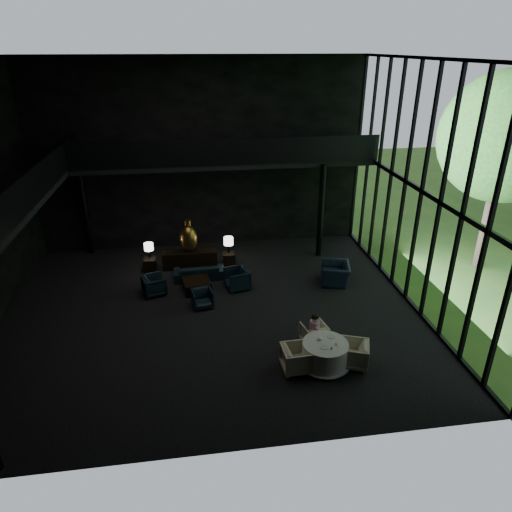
{
  "coord_description": "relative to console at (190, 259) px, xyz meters",
  "views": [
    {
      "loc": [
        -0.46,
        -13.44,
        8.33
      ],
      "look_at": [
        1.56,
        0.5,
        1.78
      ],
      "focal_mm": 32.0,
      "sensor_mm": 36.0,
      "label": 1
    }
  ],
  "objects": [
    {
      "name": "side_table_left",
      "position": [
        -1.6,
        -0.06,
        -0.09
      ],
      "size": [
        0.48,
        0.48,
        0.52
      ],
      "primitive_type": "cube",
      "color": "black",
      "rests_on": "floor"
    },
    {
      "name": "column_ne",
      "position": [
        5.52,
        0.4,
        1.65
      ],
      "size": [
        0.24,
        0.24,
        4.0
      ],
      "primitive_type": "cylinder",
      "color": "black",
      "rests_on": "floor"
    },
    {
      "name": "lounge_armchair_south",
      "position": [
        0.38,
        -3.19,
        -0.04
      ],
      "size": [
        0.71,
        0.68,
        0.63
      ],
      "primitive_type": "imported",
      "rotation": [
        0.0,
        0.0,
        0.19
      ],
      "color": "black",
      "rests_on": "floor"
    },
    {
      "name": "column_nw",
      "position": [
        -4.28,
        2.1,
        1.65
      ],
      "size": [
        0.24,
        0.24,
        4.0
      ],
      "primitive_type": "cylinder",
      "color": "black",
      "rests_on": "floor"
    },
    {
      "name": "lounge_armchair_west",
      "position": [
        -1.32,
        -2.04,
        0.05
      ],
      "size": [
        0.95,
        0.98,
        0.81
      ],
      "primitive_type": "imported",
      "rotation": [
        0.0,
        0.0,
        1.9
      ],
      "color": "black",
      "rests_on": "floor"
    },
    {
      "name": "table_lamp_left",
      "position": [
        -1.6,
        0.06,
        0.61
      ],
      "size": [
        0.37,
        0.37,
        0.62
      ],
      "color": "black",
      "rests_on": "side_table_left"
    },
    {
      "name": "saucer",
      "position": [
        3.99,
        -7.04,
        0.4
      ],
      "size": [
        0.18,
        0.18,
        0.01
      ],
      "primitive_type": "cylinder",
      "rotation": [
        0.0,
        0.0,
        0.18
      ],
      "color": "white",
      "rests_on": "dining_table"
    },
    {
      "name": "cream_pot",
      "position": [
        3.77,
        -7.2,
        0.43
      ],
      "size": [
        0.07,
        0.07,
        0.06
      ],
      "primitive_type": "cylinder",
      "rotation": [
        0.0,
        0.0,
        -0.32
      ],
      "color": "#99999E",
      "rests_on": "dining_table"
    },
    {
      "name": "dining_table",
      "position": [
        3.69,
        -6.92,
        -0.02
      ],
      "size": [
        1.47,
        1.47,
        0.75
      ],
      "color": "white",
      "rests_on": "floor"
    },
    {
      "name": "coffee_cup",
      "position": [
        3.97,
        -7.01,
        0.44
      ],
      "size": [
        0.09,
        0.09,
        0.06
      ],
      "primitive_type": "cylinder",
      "rotation": [
        0.0,
        0.0,
        -0.17
      ],
      "color": "white",
      "rests_on": "saucer"
    },
    {
      "name": "tree_near",
      "position": [
        11.72,
        -1.6,
        4.88
      ],
      "size": [
        4.8,
        4.8,
        7.65
      ],
      "color": "#382D23",
      "rests_on": "garden_ground"
    },
    {
      "name": "plate_a",
      "position": [
        3.59,
        -7.1,
        0.41
      ],
      "size": [
        0.32,
        0.32,
        0.02
      ],
      "primitive_type": "cylinder",
      "rotation": [
        0.0,
        0.0,
        -0.43
      ],
      "color": "white",
      "rests_on": "dining_table"
    },
    {
      "name": "bronze_urn",
      "position": [
        0.0,
        0.08,
        0.92
      ],
      "size": [
        0.71,
        0.71,
        1.33
      ],
      "color": "#B28143",
      "rests_on": "console"
    },
    {
      "name": "side_table_right",
      "position": [
        1.6,
        -0.02,
        -0.08
      ],
      "size": [
        0.49,
        0.49,
        0.54
      ],
      "primitive_type": "cube",
      "color": "black",
      "rests_on": "floor"
    },
    {
      "name": "curtain_wall",
      "position": [
        7.67,
        -3.6,
        3.65
      ],
      "size": [
        0.2,
        12.0,
        8.0
      ],
      "primitive_type": null,
      "color": "black",
      "rests_on": "ground"
    },
    {
      "name": "ceiling",
      "position": [
        0.72,
        -3.6,
        7.65
      ],
      "size": [
        14.0,
        12.0,
        0.02
      ],
      "primitive_type": "cube",
      "color": "black",
      "rests_on": "ground"
    },
    {
      "name": "railing_back",
      "position": [
        1.72,
        0.4,
        4.25
      ],
      "size": [
        12.0,
        0.06,
        1.0
      ],
      "primitive_type": "cube",
      "color": "black",
      "rests_on": "mezzanine_back"
    },
    {
      "name": "dining_chair_east",
      "position": [
        4.51,
        -7.01,
        0.07
      ],
      "size": [
        1.01,
        1.04,
        0.85
      ],
      "primitive_type": "imported",
      "rotation": [
        0.0,
        0.0,
        -1.93
      ],
      "color": "#A79E94",
      "rests_on": "floor"
    },
    {
      "name": "wall_front",
      "position": [
        0.72,
        -9.6,
        3.65
      ],
      "size": [
        14.0,
        0.04,
        8.0
      ],
      "primitive_type": "cube",
      "color": "black",
      "rests_on": "ground"
    },
    {
      "name": "mezzanine_left",
      "position": [
        -5.28,
        -3.6,
        3.65
      ],
      "size": [
        2.0,
        12.0,
        0.25
      ],
      "primitive_type": "cube",
      "color": "black",
      "rests_on": "wall_left"
    },
    {
      "name": "console",
      "position": [
        0.0,
        0.0,
        0.0
      ],
      "size": [
        2.21,
        0.5,
        0.7
      ],
      "primitive_type": "cube",
      "color": "black",
      "rests_on": "floor"
    },
    {
      "name": "sofa",
      "position": [
        0.34,
        -1.03,
        0.0
      ],
      "size": [
        1.83,
        0.61,
        0.71
      ],
      "primitive_type": "imported",
      "rotation": [
        0.0,
        0.0,
        3.19
      ],
      "color": "#152036",
      "rests_on": "floor"
    },
    {
      "name": "coffee_table",
      "position": [
        0.21,
        -2.01,
        -0.14
      ],
      "size": [
        1.1,
        1.1,
        0.43
      ],
      "primitive_type": "cube",
      "rotation": [
        0.0,
        0.0,
        0.15
      ],
      "color": "black",
      "rests_on": "floor"
    },
    {
      "name": "lounge_armchair_east",
      "position": [
        1.72,
        -2.05,
        0.12
      ],
      "size": [
        1.03,
        1.08,
        0.95
      ],
      "primitive_type": "imported",
      "rotation": [
        0.0,
        0.0,
        -1.36
      ],
      "color": "#122532",
      "rests_on": "floor"
    },
    {
      "name": "wall_back",
      "position": [
        0.72,
        2.4,
        3.65
      ],
      "size": [
        14.0,
        0.04,
        8.0
      ],
      "primitive_type": "cube",
      "color": "black",
      "rests_on": "ground"
    },
    {
      "name": "window_armchair",
      "position": [
        5.48,
        -2.12,
        0.22
      ],
      "size": [
        1.13,
        1.47,
        1.14
      ],
      "primitive_type": "imported",
      "rotation": [
        0.0,
        0.0,
        -1.81
      ],
      "color": "black",
      "rests_on": "floor"
    },
    {
      "name": "mezzanine_back",
      "position": [
        1.72,
        1.4,
        3.65
      ],
      "size": [
        12.0,
        2.0,
        0.25
      ],
      "primitive_type": "cube",
      "color": "black",
      "rests_on": "wall_back"
    },
    {
      "name": "child",
      "position": [
        3.63,
        -5.97,
        0.42
      ],
      "size": [
        0.3,
        0.3,
        0.65
      ],
      "rotation": [
        0.0,
        0.0,
        3.14
      ],
      "color": "pink",
      "rests_on": "dining_chair_north"
    },
    {
      "name": "plate_b",
      "position": [
        3.93,
        -6.63,
        0.41
      ],
      "size": [
        0.25,
        0.25,
        0.02
      ],
      "primitive_type": "cylinder",
      "rotation": [
        0.0,
        0.0,
        0.1
      ],
      "color": "white",
      "rests_on": "dining_table"
    },
    {
      "name": "floor",
      "position": [
        0.72,
        -3.6,
        -0.35
      ],
      "size": [
        14.0,
        12.0,
        0.02
      ],
      "primitive_type": "cube",
      "color": "black",
      "rests_on": "ground"
    },
    {
      "name": "dining_chair_north",
      "position": [
        3.67,
        -5.82,
        -0.01
      ],
      "size": [
        0.76,
        0.73,
        0.68
      ],
      "primitive_type": "imported",
      "rotation": [
        0.0,
        0.0,
        3.34
      ],
      "color": "beige",
      "rests_on": "floor"
    },
    {
      "name": "cereal_bowl",
      "position": [
        3.58,
        -6.74,
        0.44
      ],
      "size": [
        0.15,
        0.15,
        0.07
      ],
      "primitive_type": "ellipsoid",
      "color": "white",
      "rests_on": "dining_table"
    },
    {
      "name": "dining_chair_west",
      "position": [
        2.86,
        -6.99,
        0.09
      ],
      "size": [
        0.85,
        0.9,
        0.89
      ],
      "primitive_type": "imported",
      "rotation": [
        0.0,
        0.0,
        1.62
      ],
      "color": "#A5A19A",
      "rests_on": "floor"
    },
    {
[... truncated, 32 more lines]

